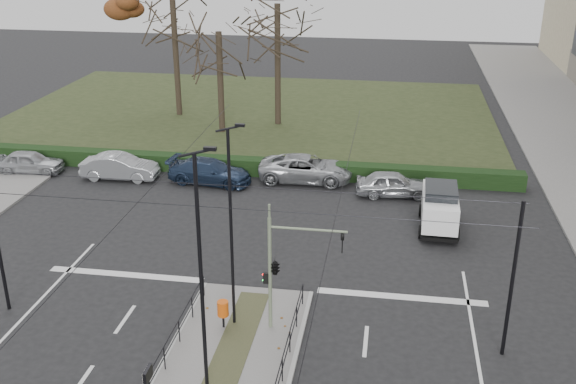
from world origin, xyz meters
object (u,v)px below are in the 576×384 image
Objects in this scene: parked_car_third at (210,171)px; white_van at (440,206)px; parked_car_first at (29,162)px; parked_car_fourth at (306,169)px; streetlamp_median_far at (232,227)px; streetlamp_median_near at (202,277)px; bare_tree_center at (277,13)px; parked_car_second at (120,167)px; traffic_light at (277,266)px; bare_tree_near at (219,39)px; info_panel at (148,381)px; parked_car_fifth at (393,184)px; litter_bin at (223,309)px.

parked_car_third is 13.74m from white_van.
parked_car_first is 0.83× the size of parked_car_third.
parked_car_fourth reaches higher than parked_car_third.
streetlamp_median_near is at bearing -88.73° from streetlamp_median_far.
parked_car_first is 19.86m from bare_tree_center.
parked_car_second is at bearing -96.37° from parked_car_first.
traffic_light is 28.09m from bare_tree_center.
parked_car_first is at bearing -133.68° from bare_tree_near.
bare_tree_near reaches higher than parked_car_second.
bare_tree_near is (-7.35, 8.73, 5.98)m from parked_car_fourth.
traffic_light is at bearing -80.18° from bare_tree_center.
white_van is (8.14, 10.24, -3.00)m from streetlamp_median_far.
white_van reaches higher than parked_car_third.
parked_car_fourth is (11.08, 1.41, 0.02)m from parked_car_second.
parked_car_fourth is (16.95, 1.32, 0.07)m from parked_car_first.
bare_tree_near reaches higher than streetlamp_median_far.
parked_car_second is (-9.27, 20.35, -1.09)m from info_panel.
bare_tree_near is (-6.71, 24.48, 2.57)m from streetlamp_median_far.
bare_tree_center reaches higher than bare_tree_near.
streetlamp_median_near is 21.66m from parked_car_second.
parked_car_second is 0.82× the size of parked_car_fourth.
bare_tree_near is at bearing 100.32° from info_panel.
info_panel is 0.44× the size of parked_car_third.
parked_car_third is 0.42× the size of bare_tree_center.
parked_car_fifth is at bearing -96.05° from parked_car_first.
streetlamp_median_far is at bearing 176.66° from parked_car_fourth.
litter_bin is at bearing -134.60° from streetlamp_median_far.
streetlamp_median_far reaches higher than parked_car_fifth.
traffic_light reaches higher than white_van.
streetlamp_median_far reaches higher than litter_bin.
white_van is at bearing -105.27° from parked_car_first.
traffic_light is 12.26m from white_van.
bare_tree_center reaches higher than parked_car_fifth.
bare_tree_center is at bearing 93.21° from info_panel.
info_panel reaches higher than parked_car_fourth.
litter_bin is at bearing -147.50° from parked_car_second.
streetlamp_median_far is at bearing 79.03° from info_panel.
parked_car_first reaches higher than litter_bin.
bare_tree_center reaches higher than streetlamp_median_near.
parked_car_second is (-10.44, 14.34, -3.43)m from streetlamp_median_far.
parked_car_fourth is at bearing -71.21° from parked_car_third.
bare_tree_center is at bearing 16.87° from parked_car_fourth.
streetlamp_median_near reaches higher than parked_car_fifth.
info_panel is 21.43m from parked_car_fifth.
streetlamp_median_near is 1.54× the size of parked_car_fourth.
traffic_light is 0.92× the size of parked_car_third.
parked_car_fifth is at bearing -92.33° from parked_car_second.
bare_tree_center reaches higher than streetlamp_median_far.
streetlamp_median_near is 16.87m from white_van.
parked_car_fourth is at bearing -84.71° from parked_car_second.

